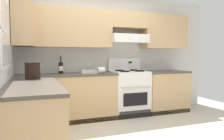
% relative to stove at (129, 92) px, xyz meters
% --- Properties ---
extents(ground_plane, '(7.04, 7.04, 0.00)m').
position_rel_stove_xyz_m(ground_plane, '(-0.69, -1.25, -0.48)').
color(ground_plane, beige).
extents(wall_back, '(4.68, 0.57, 2.55)m').
position_rel_stove_xyz_m(wall_back, '(-0.29, 0.27, 1.00)').
color(wall_back, silver).
rests_on(wall_back, ground_plane).
extents(wall_left, '(0.47, 4.00, 2.55)m').
position_rel_stove_xyz_m(wall_left, '(-2.28, -1.03, 0.87)').
color(wall_left, silver).
rests_on(wall_left, ground_plane).
extents(counter_back_run, '(3.60, 0.65, 0.91)m').
position_rel_stove_xyz_m(counter_back_run, '(-0.55, -0.01, -0.03)').
color(counter_back_run, tan).
rests_on(counter_back_run, ground_plane).
extents(counter_left_run, '(0.63, 1.91, 0.91)m').
position_rel_stove_xyz_m(counter_left_run, '(-1.94, -1.26, -0.03)').
color(counter_left_run, tan).
rests_on(counter_left_run, ground_plane).
extents(stove, '(0.76, 0.62, 1.20)m').
position_rel_stove_xyz_m(stove, '(0.00, 0.00, 0.00)').
color(stove, white).
rests_on(stove, ground_plane).
extents(wine_bottle, '(0.08, 0.09, 0.34)m').
position_rel_stove_xyz_m(wine_bottle, '(-1.42, 0.11, 0.56)').
color(wine_bottle, black).
rests_on(wine_bottle, counter_back_run).
extents(bowl, '(0.32, 0.27, 0.06)m').
position_rel_stove_xyz_m(bowl, '(-0.88, 0.06, 0.45)').
color(bowl, white).
rests_on(bowl, counter_back_run).
extents(bucket, '(0.23, 0.23, 0.25)m').
position_rel_stove_xyz_m(bucket, '(-1.93, -0.78, 0.56)').
color(bucket, black).
rests_on(bucket, counter_left_run).
extents(paper_towel_roll, '(0.13, 0.12, 0.12)m').
position_rel_stove_xyz_m(paper_towel_roll, '(-0.66, -0.10, 0.49)').
color(paper_towel_roll, white).
rests_on(paper_towel_roll, counter_back_run).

